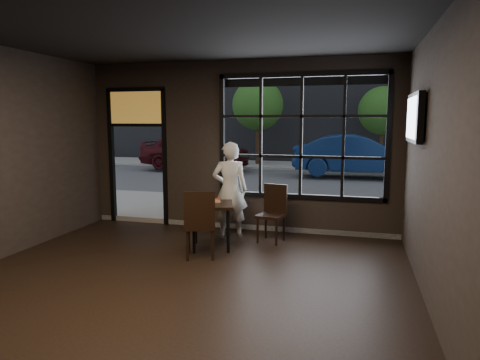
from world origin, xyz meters
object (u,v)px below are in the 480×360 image
(cafe_table, at_px, (211,226))
(navy_car, at_px, (357,155))
(man, at_px, (230,190))
(chair_near, at_px, (200,223))

(cafe_table, height_order, navy_car, navy_car)
(man, bearing_deg, cafe_table, 65.12)
(navy_car, bearing_deg, man, 163.99)
(man, xyz_separation_m, navy_car, (2.20, 8.81, -0.01))
(navy_car, bearing_deg, chair_near, 165.01)
(chair_near, xyz_separation_m, man, (0.12, 1.23, 0.33))
(man, height_order, navy_car, man)
(cafe_table, xyz_separation_m, chair_near, (-0.02, -0.49, 0.15))
(man, bearing_deg, chair_near, 67.46)
(cafe_table, xyz_separation_m, navy_car, (2.30, 9.55, 0.47))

